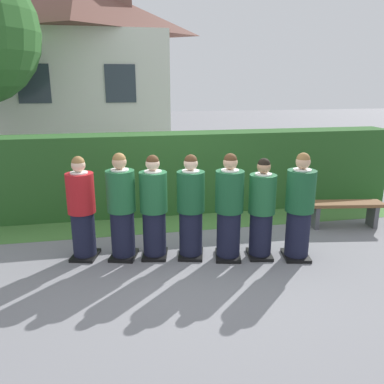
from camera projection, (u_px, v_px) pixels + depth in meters
ground_plane at (192, 256)px, 6.15m from camera, size 60.00×60.00×0.00m
student_in_red_blazer at (82, 211)px, 5.93m from camera, size 0.47×0.54×1.59m
student_front_row_1 at (122, 209)px, 5.93m from camera, size 0.49×0.56×1.64m
student_front_row_2 at (154, 210)px, 5.96m from camera, size 0.45×0.52×1.61m
student_front_row_3 at (191, 209)px, 5.97m from camera, size 0.47×0.54×1.61m
student_front_row_4 at (229, 210)px, 5.91m from camera, size 0.47×0.56×1.64m
student_front_row_5 at (262, 211)px, 5.96m from camera, size 0.43×0.52×1.56m
student_front_row_6 at (299, 209)px, 5.91m from camera, size 0.47×0.54×1.65m
hedge at (171, 173)px, 8.11m from camera, size 9.53×0.70×1.64m
school_building_main at (82, 71)px, 13.22m from camera, size 5.75×4.21×5.77m
wooden_bench at (344, 209)px, 7.31m from camera, size 1.44×0.57×0.48m
lawn_strip at (177, 223)px, 7.58m from camera, size 9.53×0.90×0.01m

